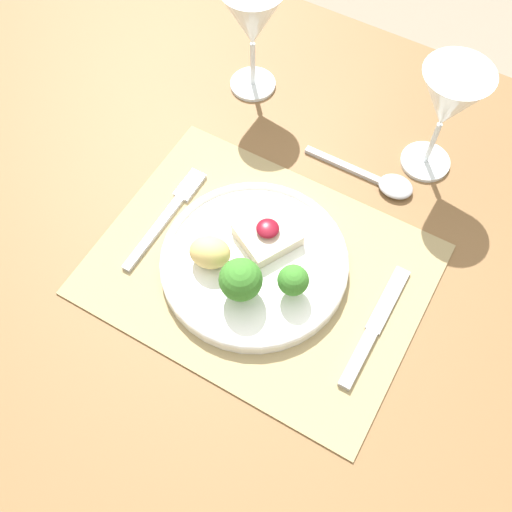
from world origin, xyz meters
name	(u,v)px	position (x,y,z in m)	size (l,w,h in m)	color
ground_plane	(258,410)	(0.00, 0.00, 0.00)	(8.00, 8.00, 0.00)	gray
dining_table	(260,294)	(0.00, 0.00, 0.66)	(1.59, 1.04, 0.74)	brown
placemat	(260,269)	(0.00, 0.00, 0.74)	(0.44, 0.33, 0.00)	#9E895B
dinner_plate	(254,260)	(-0.01, 0.00, 0.76)	(0.25, 0.25, 0.08)	white
fork	(170,212)	(-0.16, 0.01, 0.74)	(0.02, 0.19, 0.01)	#B2B2B7
knife	(371,334)	(0.17, -0.01, 0.74)	(0.02, 0.19, 0.01)	#B2B2B7
spoon	(384,182)	(0.09, 0.21, 0.74)	(0.17, 0.04, 0.02)	#B2B2B7
wine_glass_near	(448,103)	(0.13, 0.28, 0.87)	(0.09, 0.09, 0.18)	white
wine_glass_far	(253,21)	(-0.18, 0.29, 0.87)	(0.09, 0.09, 0.18)	white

